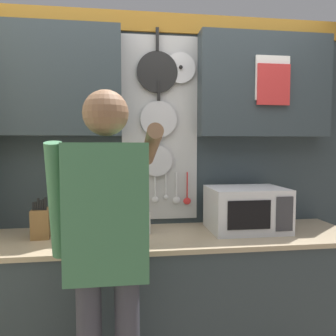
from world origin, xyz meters
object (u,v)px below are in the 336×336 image
Objects in this scene: microwave at (246,209)px; utensil_crock at (142,222)px; knife_block at (41,223)px; person at (107,238)px.

microwave is 0.73m from utensil_crock.
knife_block is (-1.36, 0.00, -0.05)m from microwave.
utensil_crock is 0.18× the size of person.
utensil_crock is at bearing 0.08° from knife_block.
microwave reaches higher than knife_block.
microwave is 1.95× the size of knife_block.
person is at bearing -147.04° from microwave.
knife_block is at bearing 179.98° from microwave.
microwave is 1.62× the size of utensil_crock.
utensil_crock reaches higher than knife_block.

